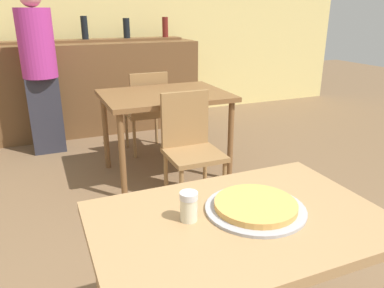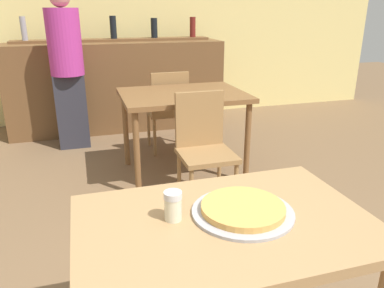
% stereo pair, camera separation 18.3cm
% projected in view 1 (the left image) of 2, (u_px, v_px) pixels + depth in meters
% --- Properties ---
extents(wall_back, '(8.00, 0.05, 2.80)m').
position_uv_depth(wall_back, '(79.00, 13.00, 4.72)').
color(wall_back, '#EAD684').
rests_on(wall_back, ground_plane).
extents(dining_table_near, '(1.08, 0.71, 0.72)m').
position_uv_depth(dining_table_near, '(239.00, 238.00, 1.40)').
color(dining_table_near, '#A87F51').
rests_on(dining_table_near, ground_plane).
extents(dining_table_far, '(1.07, 0.81, 0.76)m').
position_uv_depth(dining_table_far, '(165.00, 103.00, 3.28)').
color(dining_table_far, brown).
rests_on(dining_table_far, ground_plane).
extents(bar_counter, '(2.60, 0.56, 1.07)m').
position_uv_depth(bar_counter, '(92.00, 88.00, 4.58)').
color(bar_counter, brown).
rests_on(bar_counter, ground_plane).
extents(bar_back_shelf, '(2.39, 0.24, 0.33)m').
position_uv_depth(bar_back_shelf, '(86.00, 37.00, 4.50)').
color(bar_back_shelf, brown).
rests_on(bar_back_shelf, bar_counter).
extents(chair_far_side_front, '(0.40, 0.40, 0.86)m').
position_uv_depth(chair_far_side_front, '(190.00, 142.00, 2.84)').
color(chair_far_side_front, olive).
rests_on(chair_far_side_front, ground_plane).
extents(chair_far_side_back, '(0.40, 0.40, 0.86)m').
position_uv_depth(chair_far_side_back, '(147.00, 108.00, 3.84)').
color(chair_far_side_back, olive).
rests_on(chair_far_side_back, ground_plane).
extents(pizza_tray, '(0.38, 0.38, 0.04)m').
position_uv_depth(pizza_tray, '(255.00, 207.00, 1.41)').
color(pizza_tray, '#A3A3A8').
rests_on(pizza_tray, dining_table_near).
extents(cheese_shaker, '(0.07, 0.07, 0.11)m').
position_uv_depth(cheese_shaker, '(189.00, 206.00, 1.34)').
color(cheese_shaker, beige).
rests_on(cheese_shaker, dining_table_near).
extents(person_standing, '(0.34, 0.34, 1.67)m').
position_uv_depth(person_standing, '(40.00, 67.00, 3.74)').
color(person_standing, '#2D2D38').
rests_on(person_standing, ground_plane).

